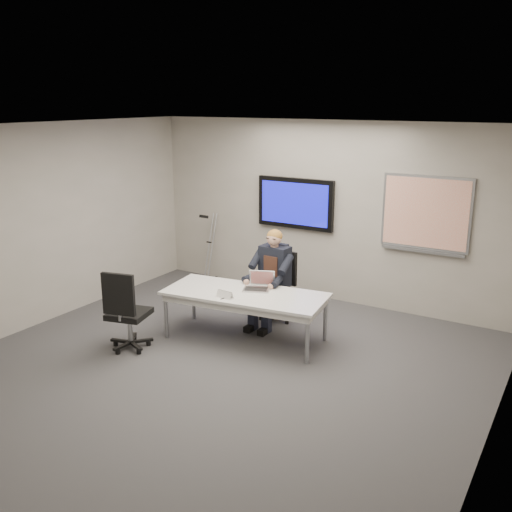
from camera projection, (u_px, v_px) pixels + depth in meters
The scene contains 15 objects.
floor at pixel (217, 370), 6.75m from camera, with size 6.00×6.00×0.02m, color #3A393C.
ceiling at pixel (212, 128), 6.00m from camera, with size 6.00×6.00×0.02m, color silver.
wall_back at pixel (325, 212), 8.85m from camera, with size 6.00×0.02×2.80m, color gray.
wall_left at pixel (36, 226), 7.86m from camera, with size 0.02×6.00×2.80m, color gray.
wall_right at pixel (501, 305), 4.88m from camera, with size 0.02×6.00×2.80m, color gray.
conference_table at pixel (245, 298), 7.47m from camera, with size 2.22×1.16×0.65m.
tv_display at pixel (295, 203), 9.03m from camera, with size 1.30×0.09×0.80m.
whiteboard at pixel (426, 214), 8.02m from camera, with size 1.25×0.08×1.10m.
office_chair_far at pixel (277, 299), 8.22m from camera, with size 0.55×0.55×1.00m.
office_chair_near at pixel (128, 325), 7.22m from camera, with size 0.62×0.62×1.07m.
seated_person at pixel (269, 288), 7.95m from camera, with size 0.43×0.74×1.36m.
crutch at pixel (210, 247), 9.87m from camera, with size 0.17×0.41×1.24m, color #ADB1B5, non-canonical shape.
laptop at pixel (259, 284), 7.58m from camera, with size 0.41×0.43×0.24m.
name_tent at pixel (225, 294), 7.25m from camera, with size 0.23×0.06×0.09m, color silver, non-canonical shape.
pen at pixel (225, 298), 7.23m from camera, with size 0.01×0.01×0.13m, color black.
Camera 1 is at (3.57, -5.02, 3.11)m, focal length 40.00 mm.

